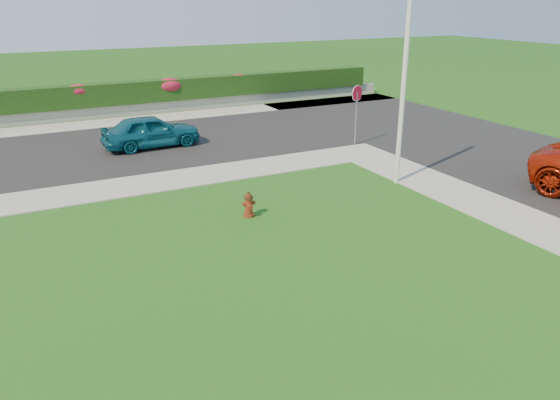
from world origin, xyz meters
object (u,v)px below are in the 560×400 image
utility_pole (403,92)px  fire_hydrant (249,205)px  stop_sign (357,101)px  sedan_teal (151,131)px

utility_pole → fire_hydrant: bearing=-174.8°
utility_pole → stop_sign: 4.98m
fire_hydrant → utility_pole: (5.58, 0.50, 2.65)m
fire_hydrant → stop_sign: stop_sign is taller
sedan_teal → stop_sign: 8.40m
sedan_teal → stop_sign: stop_sign is taller
stop_sign → utility_pole: bearing=-103.9°
fire_hydrant → stop_sign: 8.85m
sedan_teal → fire_hydrant: bearing=-179.2°
utility_pole → stop_sign: (1.49, 4.61, -1.15)m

